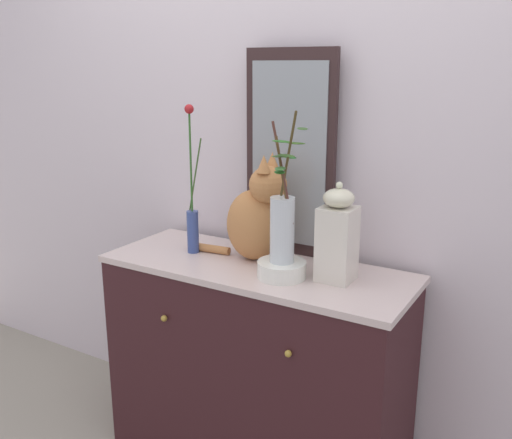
{
  "coord_description": "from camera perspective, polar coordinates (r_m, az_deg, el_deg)",
  "views": [
    {
      "loc": [
        1.04,
        -1.74,
        1.59
      ],
      "look_at": [
        0.0,
        0.0,
        1.03
      ],
      "focal_mm": 39.86,
      "sensor_mm": 36.0,
      "label": 1
    }
  ],
  "objects": [
    {
      "name": "mirror_leaning",
      "position": [
        2.22,
        3.41,
        6.55
      ],
      "size": [
        0.38,
        0.03,
        0.8
      ],
      "color": "#312020",
      "rests_on": "sideboard"
    },
    {
      "name": "vase_slim_green",
      "position": [
        2.27,
        -6.4,
        0.44
      ],
      "size": [
        0.08,
        0.05,
        0.59
      ],
      "color": "#364A8C",
      "rests_on": "sideboard"
    },
    {
      "name": "vase_glass_clear",
      "position": [
        1.98,
        2.68,
        -0.35
      ],
      "size": [
        0.13,
        0.22,
        0.53
      ],
      "color": "silver",
      "rests_on": "bowl_porcelain"
    },
    {
      "name": "cat_sitting",
      "position": [
        2.17,
        0.05,
        0.43
      ],
      "size": [
        0.41,
        0.19,
        0.42
      ],
      "color": "#BC7B46",
      "rests_on": "sideboard"
    },
    {
      "name": "bowl_porcelain",
      "position": [
        2.03,
        2.6,
        -5.02
      ],
      "size": [
        0.18,
        0.18,
        0.06
      ],
      "primitive_type": "cylinder",
      "color": "white",
      "rests_on": "sideboard"
    },
    {
      "name": "sideboard",
      "position": [
        2.34,
        -0.0,
        -14.51
      ],
      "size": [
        1.2,
        0.47,
        0.85
      ],
      "color": "#381A1D",
      "rests_on": "ground_plane"
    },
    {
      "name": "jar_lidded_porcelain",
      "position": [
        1.98,
        8.16,
        -1.69
      ],
      "size": [
        0.12,
        0.12,
        0.35
      ],
      "color": "silver",
      "rests_on": "sideboard"
    },
    {
      "name": "wall_back",
      "position": [
        2.31,
        3.88,
        8.09
      ],
      "size": [
        4.4,
        0.08,
        2.6
      ],
      "primitive_type": "cube",
      "color": "silver",
      "rests_on": "ground_plane"
    }
  ]
}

